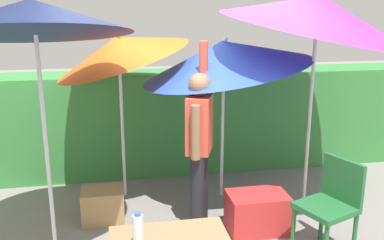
{
  "coord_description": "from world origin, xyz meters",
  "views": [
    {
      "loc": [
        -0.76,
        -3.82,
        2.23
      ],
      "look_at": [
        0.0,
        0.3,
        1.1
      ],
      "focal_mm": 40.25,
      "sensor_mm": 36.0,
      "label": 1
    }
  ],
  "objects_px": {
    "umbrella_yellow": "(224,56)",
    "umbrella_navy": "(317,13)",
    "chair_plastic": "(331,201)",
    "umbrella_rainbow": "(119,49)",
    "cooler_box": "(257,212)",
    "crate_cardboard": "(103,205)",
    "umbrella_orange": "(31,17)",
    "person_vendor": "(200,140)",
    "bottle_water": "(138,231)"
  },
  "relations": [
    {
      "from": "cooler_box",
      "to": "crate_cardboard",
      "type": "distance_m",
      "value": 1.61
    },
    {
      "from": "chair_plastic",
      "to": "crate_cardboard",
      "type": "relative_size",
      "value": 2.04
    },
    {
      "from": "umbrella_yellow",
      "to": "crate_cardboard",
      "type": "xyz_separation_m",
      "value": [
        -1.39,
        -0.37,
        -1.5
      ]
    },
    {
      "from": "umbrella_rainbow",
      "to": "cooler_box",
      "type": "relative_size",
      "value": 3.59
    },
    {
      "from": "person_vendor",
      "to": "chair_plastic",
      "type": "bearing_deg",
      "value": -32.86
    },
    {
      "from": "chair_plastic",
      "to": "cooler_box",
      "type": "xyz_separation_m",
      "value": [
        -0.52,
        0.49,
        -0.31
      ]
    },
    {
      "from": "umbrella_rainbow",
      "to": "umbrella_yellow",
      "type": "relative_size",
      "value": 1.06
    },
    {
      "from": "chair_plastic",
      "to": "crate_cardboard",
      "type": "bearing_deg",
      "value": 154.37
    },
    {
      "from": "umbrella_orange",
      "to": "cooler_box",
      "type": "xyz_separation_m",
      "value": [
        1.99,
        0.03,
        -1.93
      ]
    },
    {
      "from": "umbrella_rainbow",
      "to": "umbrella_orange",
      "type": "height_order",
      "value": "umbrella_orange"
    },
    {
      "from": "umbrella_yellow",
      "to": "umbrella_navy",
      "type": "xyz_separation_m",
      "value": [
        0.86,
        -0.42,
        0.46
      ]
    },
    {
      "from": "cooler_box",
      "to": "chair_plastic",
      "type": "bearing_deg",
      "value": -43.48
    },
    {
      "from": "chair_plastic",
      "to": "umbrella_rainbow",
      "type": "bearing_deg",
      "value": 139.33
    },
    {
      "from": "umbrella_orange",
      "to": "cooler_box",
      "type": "height_order",
      "value": "umbrella_orange"
    },
    {
      "from": "umbrella_orange",
      "to": "umbrella_rainbow",
      "type": "bearing_deg",
      "value": 57.12
    },
    {
      "from": "umbrella_rainbow",
      "to": "umbrella_orange",
      "type": "relative_size",
      "value": 0.88
    },
    {
      "from": "umbrella_orange",
      "to": "umbrella_navy",
      "type": "distance_m",
      "value": 2.75
    },
    {
      "from": "umbrella_rainbow",
      "to": "cooler_box",
      "type": "height_order",
      "value": "umbrella_rainbow"
    },
    {
      "from": "umbrella_navy",
      "to": "cooler_box",
      "type": "height_order",
      "value": "umbrella_navy"
    },
    {
      "from": "umbrella_yellow",
      "to": "person_vendor",
      "type": "xyz_separation_m",
      "value": [
        -0.41,
        -0.67,
        -0.74
      ]
    },
    {
      "from": "chair_plastic",
      "to": "cooler_box",
      "type": "relative_size",
      "value": 1.5
    },
    {
      "from": "bottle_water",
      "to": "umbrella_rainbow",
      "type": "bearing_deg",
      "value": 90.78
    },
    {
      "from": "umbrella_navy",
      "to": "bottle_water",
      "type": "bearing_deg",
      "value": -138.81
    },
    {
      "from": "umbrella_orange",
      "to": "cooler_box",
      "type": "relative_size",
      "value": 4.08
    },
    {
      "from": "cooler_box",
      "to": "bottle_water",
      "type": "bearing_deg",
      "value": -134.48
    },
    {
      "from": "umbrella_yellow",
      "to": "crate_cardboard",
      "type": "distance_m",
      "value": 2.08
    },
    {
      "from": "umbrella_rainbow",
      "to": "bottle_water",
      "type": "distance_m",
      "value": 2.51
    },
    {
      "from": "cooler_box",
      "to": "crate_cardboard",
      "type": "height_order",
      "value": "cooler_box"
    },
    {
      "from": "umbrella_rainbow",
      "to": "chair_plastic",
      "type": "xyz_separation_m",
      "value": [
        1.81,
        -1.55,
        -1.24
      ]
    },
    {
      "from": "chair_plastic",
      "to": "umbrella_orange",
      "type": "bearing_deg",
      "value": 169.62
    },
    {
      "from": "crate_cardboard",
      "to": "umbrella_rainbow",
      "type": "bearing_deg",
      "value": 66.06
    },
    {
      "from": "umbrella_yellow",
      "to": "umbrella_navy",
      "type": "relative_size",
      "value": 0.78
    },
    {
      "from": "cooler_box",
      "to": "bottle_water",
      "type": "distance_m",
      "value": 1.9
    },
    {
      "from": "umbrella_yellow",
      "to": "bottle_water",
      "type": "relative_size",
      "value": 8.37
    },
    {
      "from": "chair_plastic",
      "to": "cooler_box",
      "type": "distance_m",
      "value": 0.78
    },
    {
      "from": "umbrella_navy",
      "to": "crate_cardboard",
      "type": "relative_size",
      "value": 5.9
    },
    {
      "from": "umbrella_yellow",
      "to": "cooler_box",
      "type": "height_order",
      "value": "umbrella_yellow"
    },
    {
      "from": "umbrella_navy",
      "to": "cooler_box",
      "type": "distance_m",
      "value": 2.11
    },
    {
      "from": "umbrella_rainbow",
      "to": "umbrella_navy",
      "type": "height_order",
      "value": "umbrella_navy"
    },
    {
      "from": "umbrella_rainbow",
      "to": "umbrella_navy",
      "type": "bearing_deg",
      "value": -17.02
    },
    {
      "from": "umbrella_rainbow",
      "to": "person_vendor",
      "type": "relative_size",
      "value": 1.13
    },
    {
      "from": "umbrella_rainbow",
      "to": "person_vendor",
      "type": "bearing_deg",
      "value": -49.6
    },
    {
      "from": "cooler_box",
      "to": "crate_cardboard",
      "type": "relative_size",
      "value": 1.35
    },
    {
      "from": "person_vendor",
      "to": "umbrella_rainbow",
      "type": "bearing_deg",
      "value": 130.4
    },
    {
      "from": "umbrella_navy",
      "to": "cooler_box",
      "type": "bearing_deg",
      "value": -148.04
    },
    {
      "from": "cooler_box",
      "to": "umbrella_navy",
      "type": "bearing_deg",
      "value": 31.96
    },
    {
      "from": "person_vendor",
      "to": "umbrella_navy",
      "type": "bearing_deg",
      "value": 10.87
    },
    {
      "from": "umbrella_yellow",
      "to": "bottle_water",
      "type": "xyz_separation_m",
      "value": [
        -1.11,
        -2.14,
        -0.84
      ]
    },
    {
      "from": "umbrella_yellow",
      "to": "cooler_box",
      "type": "relative_size",
      "value": 3.39
    },
    {
      "from": "umbrella_navy",
      "to": "crate_cardboard",
      "type": "xyz_separation_m",
      "value": [
        -2.25,
        0.05,
        -1.96
      ]
    }
  ]
}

